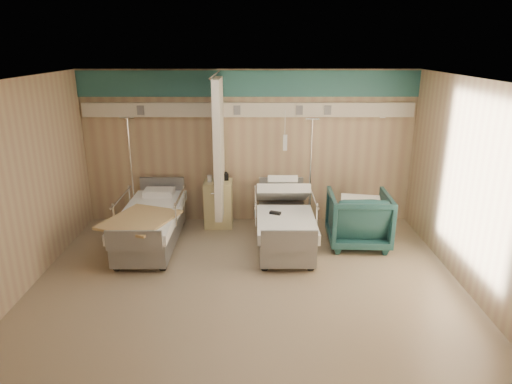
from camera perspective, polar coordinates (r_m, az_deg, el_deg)
ground at (r=6.53m, az=-1.15°, el=-11.47°), size 6.00×5.00×0.00m
room_walls at (r=6.09m, az=-1.51°, el=5.19°), size 6.04×5.04×2.82m
bed_right at (r=7.57m, az=3.55°, el=-4.50°), size 1.00×2.16×0.63m
bed_left at (r=7.75m, az=-12.95°, el=-4.42°), size 1.00×2.16×0.63m
bedside_cabinet at (r=8.39m, az=-4.69°, el=-1.45°), size 0.50×0.48×0.85m
visitor_armchair at (r=7.75m, az=12.67°, el=-3.28°), size 1.02×1.04×0.91m
waffle_blanket at (r=7.56m, az=13.04°, el=0.11°), size 0.73×0.67×0.07m
iv_stand_right at (r=8.35m, az=6.65°, el=-1.72°), size 0.36×0.36×2.00m
iv_stand_left at (r=8.59m, az=-14.95°, el=-1.63°), size 0.36×0.36×2.02m
call_remote at (r=7.27m, az=2.41°, el=-2.63°), size 0.19×0.14×0.04m
tan_blanket at (r=7.22m, az=-14.32°, el=-3.36°), size 1.22×1.36×0.04m
toiletry_bag at (r=8.31m, az=-4.35°, el=1.93°), size 0.27×0.21×0.13m
white_cup at (r=8.22m, az=-5.81°, el=1.69°), size 0.11×0.11×0.12m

